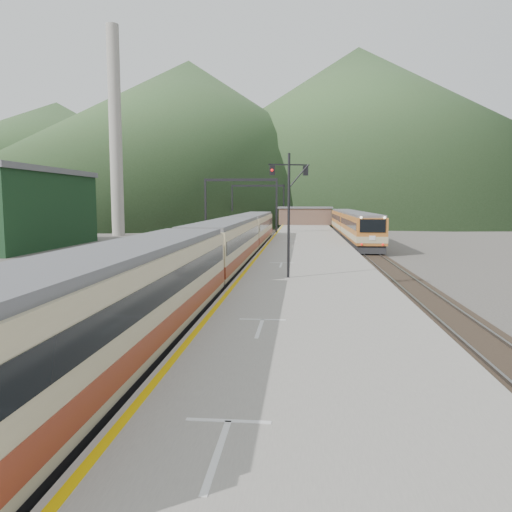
# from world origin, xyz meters

# --- Properties ---
(ground) EXTENTS (400.00, 400.00, 0.00)m
(ground) POSITION_xyz_m (0.00, 0.00, 0.00)
(ground) COLOR #47423D
(ground) RESTS_ON ground
(track_main) EXTENTS (2.60, 200.00, 0.23)m
(track_main) POSITION_xyz_m (0.00, 40.00, 0.07)
(track_main) COLOR black
(track_main) RESTS_ON ground
(track_far) EXTENTS (2.60, 200.00, 0.23)m
(track_far) POSITION_xyz_m (-5.00, 40.00, 0.07)
(track_far) COLOR black
(track_far) RESTS_ON ground
(track_second) EXTENTS (2.60, 200.00, 0.23)m
(track_second) POSITION_xyz_m (11.50, 40.00, 0.07)
(track_second) COLOR black
(track_second) RESTS_ON ground
(platform) EXTENTS (8.00, 100.00, 1.00)m
(platform) POSITION_xyz_m (5.60, 38.00, 0.50)
(platform) COLOR gray
(platform) RESTS_ON ground
(gantry_near) EXTENTS (9.55, 0.25, 8.00)m
(gantry_near) POSITION_xyz_m (-2.85, 55.00, 5.59)
(gantry_near) COLOR black
(gantry_near) RESTS_ON ground
(gantry_far) EXTENTS (9.55, 0.25, 8.00)m
(gantry_far) POSITION_xyz_m (-2.85, 80.00, 5.59)
(gantry_far) COLOR black
(gantry_far) RESTS_ON ground
(smokestack) EXTENTS (1.80, 1.80, 30.00)m
(smokestack) POSITION_xyz_m (-22.00, 62.00, 15.00)
(smokestack) COLOR #9E998E
(smokestack) RESTS_ON ground
(station_shed) EXTENTS (9.40, 4.40, 3.10)m
(station_shed) POSITION_xyz_m (5.60, 78.00, 2.57)
(station_shed) COLOR brown
(station_shed) RESTS_ON platform
(hill_a) EXTENTS (180.00, 180.00, 60.00)m
(hill_a) POSITION_xyz_m (-40.00, 190.00, 30.00)
(hill_a) COLOR #304B26
(hill_a) RESTS_ON ground
(hill_b) EXTENTS (220.00, 220.00, 75.00)m
(hill_b) POSITION_xyz_m (30.00, 230.00, 37.50)
(hill_b) COLOR #304B26
(hill_b) RESTS_ON ground
(hill_d) EXTENTS (200.00, 200.00, 55.00)m
(hill_d) POSITION_xyz_m (-120.00, 240.00, 27.50)
(hill_d) COLOR #304B26
(hill_d) RESTS_ON ground
(main_train) EXTENTS (2.79, 57.32, 3.41)m
(main_train) POSITION_xyz_m (0.00, 23.77, 1.93)
(main_train) COLOR tan
(main_train) RESTS_ON track_main
(second_train) EXTENTS (2.83, 38.57, 3.46)m
(second_train) POSITION_xyz_m (11.50, 55.76, 1.96)
(second_train) COLOR #B06426
(second_train) RESTS_ON track_second
(signal_mast) EXTENTS (2.13, 0.76, 6.55)m
(signal_mast) POSITION_xyz_m (4.41, 16.85, 5.01)
(signal_mast) COLOR black
(signal_mast) RESTS_ON platform
(short_signal_b) EXTENTS (0.26, 0.22, 2.27)m
(short_signal_b) POSITION_xyz_m (-2.97, 26.86, 1.46)
(short_signal_b) COLOR black
(short_signal_b) RESTS_ON ground
(short_signal_c) EXTENTS (0.26, 0.21, 2.27)m
(short_signal_c) POSITION_xyz_m (-7.21, 21.54, 1.46)
(short_signal_c) COLOR black
(short_signal_c) RESTS_ON ground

